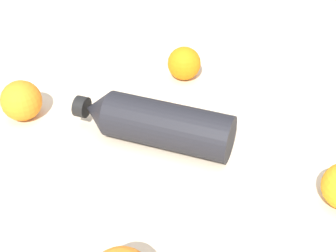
% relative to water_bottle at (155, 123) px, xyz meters
% --- Properties ---
extents(ground_plane, '(2.40, 2.40, 0.00)m').
position_rel_water_bottle_xyz_m(ground_plane, '(0.06, -0.02, -0.04)').
color(ground_plane, beige).
extents(water_bottle, '(0.23, 0.25, 0.08)m').
position_rel_water_bottle_xyz_m(water_bottle, '(0.00, 0.00, 0.00)').
color(water_bottle, black).
rests_on(water_bottle, ground_plane).
extents(orange_0, '(0.07, 0.07, 0.07)m').
position_rel_water_bottle_xyz_m(orange_0, '(-0.15, -0.20, -0.00)').
color(orange_0, orange).
rests_on(orange_0, ground_plane).
extents(orange_2, '(0.07, 0.07, 0.07)m').
position_rel_water_bottle_xyz_m(orange_2, '(-0.18, 0.12, -0.01)').
color(orange_2, orange).
rests_on(orange_2, ground_plane).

